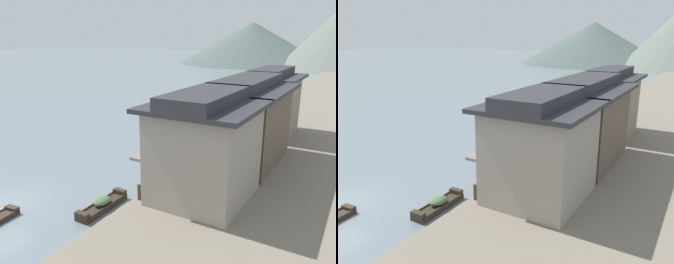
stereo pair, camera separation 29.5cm
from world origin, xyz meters
The scene contains 12 objects.
ground_plane centered at (0.00, 0.00, 0.00)m, with size 400.00×400.00×0.00m, color slate.
boat_moored_nearest centered at (5.82, 33.99, 0.20)m, with size 1.73×5.64×0.64m.
boat_moored_second centered at (5.93, 51.50, 0.15)m, with size 1.21×5.39×0.47m.
boat_moored_third centered at (5.46, 2.71, 0.29)m, with size 0.98×3.68×0.76m.
boat_moored_far centered at (-3.06, 51.16, 0.24)m, with size 3.97×1.82×0.66m.
house_waterfront_nearest centered at (10.47, 5.80, 3.82)m, with size 6.02×6.50×6.14m.
house_waterfront_second centered at (10.47, 12.75, 3.81)m, with size 6.03×8.37×6.14m.
house_waterfront_tall centered at (10.19, 20.87, 3.82)m, with size 5.46×6.83×6.14m.
mooring_post_dock_near centered at (7.55, 3.50, 1.28)m, with size 0.20×0.20×0.93m, color #473828.
mooring_post_dock_mid centered at (7.55, 11.00, 1.19)m, with size 0.20×0.20×0.76m, color #473828.
mooring_post_dock_far centered at (7.55, 18.90, 1.29)m, with size 0.20×0.20×0.95m, color #473828.
hill_far_west centered at (-19.77, 111.69, 7.09)m, with size 51.34×51.34×14.18m, color #4C5B56.
Camera 1 is at (17.89, -10.76, 9.83)m, focal length 36.41 mm.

